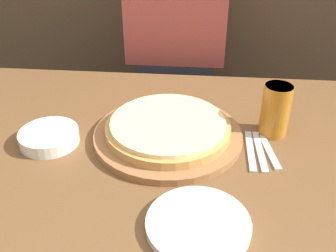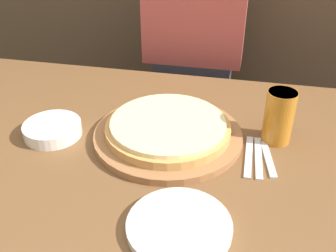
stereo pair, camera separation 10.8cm
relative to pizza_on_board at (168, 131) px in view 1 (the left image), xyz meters
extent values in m
cube|color=brown|center=(-0.01, -0.02, -0.40)|extent=(1.57, 0.88, 0.76)
cylinder|color=#99663D|center=(0.00, 0.00, -0.01)|extent=(0.41, 0.41, 0.02)
cylinder|color=tan|center=(0.00, 0.00, 0.01)|extent=(0.34, 0.34, 0.02)
cylinder|color=beige|center=(0.00, 0.00, 0.03)|extent=(0.32, 0.32, 0.01)
cylinder|color=#B7701E|center=(0.29, 0.05, 0.05)|extent=(0.08, 0.08, 0.15)
cylinder|color=white|center=(0.29, 0.05, 0.12)|extent=(0.08, 0.08, 0.02)
cylinder|color=silver|center=(0.09, -0.32, -0.02)|extent=(0.22, 0.22, 0.02)
cylinder|color=silver|center=(-0.32, -0.05, -0.01)|extent=(0.16, 0.16, 0.04)
cube|color=silver|center=(0.22, -0.04, -0.02)|extent=(0.02, 0.18, 0.00)
cube|color=silver|center=(0.25, -0.04, -0.02)|extent=(0.03, 0.18, 0.00)
cube|color=silver|center=(0.27, -0.04, -0.02)|extent=(0.04, 0.15, 0.00)
cube|color=#33333D|center=(-0.02, 0.64, -0.41)|extent=(0.31, 0.20, 0.74)
cube|color=#B74C47|center=(-0.02, 0.64, 0.17)|extent=(0.39, 0.20, 0.42)
camera|label=1|loc=(0.08, -0.90, 0.59)|focal=42.00mm
camera|label=2|loc=(0.19, -0.89, 0.59)|focal=42.00mm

